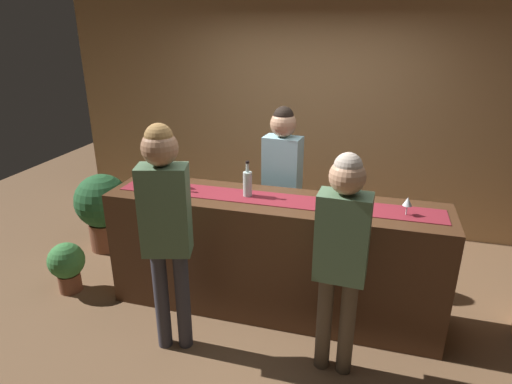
# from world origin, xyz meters

# --- Properties ---
(ground_plane) EXTENTS (10.00, 10.00, 0.00)m
(ground_plane) POSITION_xyz_m (0.00, 0.00, 0.00)
(ground_plane) COLOR brown
(back_wall) EXTENTS (6.00, 0.12, 2.90)m
(back_wall) POSITION_xyz_m (0.00, 1.90, 1.45)
(back_wall) COLOR tan
(back_wall) RESTS_ON ground
(bar_counter) EXTENTS (2.78, 0.60, 1.04)m
(bar_counter) POSITION_xyz_m (0.00, 0.00, 0.52)
(bar_counter) COLOR #472B19
(bar_counter) RESTS_ON ground
(counter_runner_cloth) EXTENTS (2.64, 0.28, 0.01)m
(counter_runner_cloth) POSITION_xyz_m (0.00, 0.00, 1.04)
(counter_runner_cloth) COLOR maroon
(counter_runner_cloth) RESTS_ON bar_counter
(wine_bottle_clear) EXTENTS (0.07, 0.07, 0.30)m
(wine_bottle_clear) POSITION_xyz_m (-0.22, 0.01, 1.15)
(wine_bottle_clear) COLOR #B2C6C1
(wine_bottle_clear) RESTS_ON bar_counter
(wine_bottle_amber) EXTENTS (0.07, 0.07, 0.30)m
(wine_bottle_amber) POSITION_xyz_m (-0.96, -0.04, 1.15)
(wine_bottle_amber) COLOR brown
(wine_bottle_amber) RESTS_ON bar_counter
(wine_glass_near_customer) EXTENTS (0.07, 0.07, 0.14)m
(wine_glass_near_customer) POSITION_xyz_m (1.02, -0.03, 1.14)
(wine_glass_near_customer) COLOR silver
(wine_glass_near_customer) RESTS_ON bar_counter
(wine_glass_mid_counter) EXTENTS (0.07, 0.07, 0.14)m
(wine_glass_mid_counter) POSITION_xyz_m (-0.82, 0.03, 1.14)
(wine_glass_mid_counter) COLOR silver
(wine_glass_mid_counter) RESTS_ON bar_counter
(bartender) EXTENTS (0.36, 0.24, 1.69)m
(bartender) POSITION_xyz_m (-0.06, 0.58, 1.04)
(bartender) COLOR #26262B
(bartender) RESTS_ON ground
(customer_sipping) EXTENTS (0.35, 0.23, 1.64)m
(customer_sipping) POSITION_xyz_m (0.60, -0.59, 1.01)
(customer_sipping) COLOR brown
(customer_sipping) RESTS_ON ground
(customer_browsing) EXTENTS (0.38, 0.28, 1.77)m
(customer_browsing) POSITION_xyz_m (-0.61, -0.68, 1.10)
(customer_browsing) COLOR #33333D
(customer_browsing) RESTS_ON ground
(potted_plant_tall) EXTENTS (0.59, 0.59, 0.86)m
(potted_plant_tall) POSITION_xyz_m (-2.04, 0.57, 0.50)
(potted_plant_tall) COLOR brown
(potted_plant_tall) RESTS_ON ground
(potted_plant_small) EXTENTS (0.33, 0.33, 0.49)m
(potted_plant_small) POSITION_xyz_m (-1.89, -0.26, 0.28)
(potted_plant_small) COLOR brown
(potted_plant_small) RESTS_ON ground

